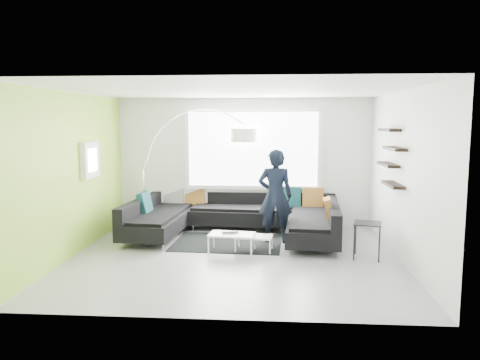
# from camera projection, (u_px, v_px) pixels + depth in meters

# --- Properties ---
(ground) EXTENTS (5.50, 5.50, 0.00)m
(ground) POSITION_uv_depth(u_px,v_px,m) (234.00, 258.00, 7.93)
(ground) COLOR gray
(ground) RESTS_ON ground
(room_shell) EXTENTS (5.54, 5.04, 2.82)m
(room_shell) POSITION_uv_depth(u_px,v_px,m) (237.00, 150.00, 7.91)
(room_shell) COLOR silver
(room_shell) RESTS_ON ground
(sectional_sofa) EXTENTS (4.21, 2.79, 0.87)m
(sectional_sofa) POSITION_uv_depth(u_px,v_px,m) (235.00, 219.00, 9.27)
(sectional_sofa) COLOR black
(sectional_sofa) RESTS_ON ground
(rug) EXTENTS (2.10, 1.58, 0.01)m
(rug) POSITION_uv_depth(u_px,v_px,m) (228.00, 243.00, 8.89)
(rug) COLOR black
(rug) RESTS_ON ground
(coffee_table) EXTENTS (1.08, 0.70, 0.34)m
(coffee_table) POSITION_uv_depth(u_px,v_px,m) (243.00, 242.00, 8.28)
(coffee_table) COLOR white
(coffee_table) RESTS_ON ground
(arc_lamp) EXTENTS (2.46, 0.98, 2.57)m
(arc_lamp) POSITION_uv_depth(u_px,v_px,m) (143.00, 171.00, 9.63)
(arc_lamp) COLOR silver
(arc_lamp) RESTS_ON ground
(side_table) EXTENTS (0.53, 0.53, 0.61)m
(side_table) POSITION_uv_depth(u_px,v_px,m) (367.00, 240.00, 7.87)
(side_table) COLOR black
(side_table) RESTS_ON ground
(person) EXTENTS (0.68, 0.47, 1.78)m
(person) POSITION_uv_depth(u_px,v_px,m) (275.00, 196.00, 8.85)
(person) COLOR black
(person) RESTS_ON ground
(laptop) EXTENTS (0.36, 0.29, 0.02)m
(laptop) POSITION_uv_depth(u_px,v_px,m) (230.00, 233.00, 8.19)
(laptop) COLOR black
(laptop) RESTS_ON coffee_table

